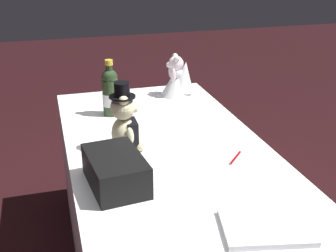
{
  "coord_description": "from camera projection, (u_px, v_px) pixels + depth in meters",
  "views": [
    {
      "loc": [
        -1.63,
        0.47,
        1.56
      ],
      "look_at": [
        0.0,
        0.0,
        0.83
      ],
      "focal_mm": 46.56,
      "sensor_mm": 36.0,
      "label": 1
    }
  ],
  "objects": [
    {
      "name": "teddy_bear_bride",
      "position": [
        178.0,
        78.0,
        2.48
      ],
      "size": [
        0.18,
        0.22,
        0.24
      ],
      "color": "white",
      "rests_on": "reception_table"
    },
    {
      "name": "teddy_bear_groom",
      "position": [
        125.0,
        123.0,
        1.83
      ],
      "size": [
        0.16,
        0.14,
        0.3
      ],
      "color": "beige",
      "rests_on": "reception_table"
    },
    {
      "name": "reception_table",
      "position": [
        168.0,
        217.0,
        2.03
      ],
      "size": [
        1.67,
        0.86,
        0.73
      ],
      "primitive_type": "cube",
      "color": "white",
      "rests_on": "ground_plane"
    },
    {
      "name": "champagne_bottle",
      "position": [
        110.0,
        92.0,
        2.2
      ],
      "size": [
        0.08,
        0.08,
        0.29
      ],
      "color": "#273C20",
      "rests_on": "reception_table"
    },
    {
      "name": "gift_case_black",
      "position": [
        116.0,
        170.0,
        1.57
      ],
      "size": [
        0.31,
        0.21,
        0.12
      ],
      "color": "black",
      "rests_on": "reception_table"
    },
    {
      "name": "signing_pen",
      "position": [
        235.0,
        158.0,
        1.78
      ],
      "size": [
        0.1,
        0.09,
        0.01
      ],
      "color": "maroon",
      "rests_on": "reception_table"
    },
    {
      "name": "guestbook",
      "position": [
        266.0,
        227.0,
        1.35
      ],
      "size": [
        0.25,
        0.31,
        0.02
      ],
      "primitive_type": "cube",
      "rotation": [
        0.0,
        0.0,
        -0.21
      ],
      "color": "white",
      "rests_on": "reception_table"
    }
  ]
}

